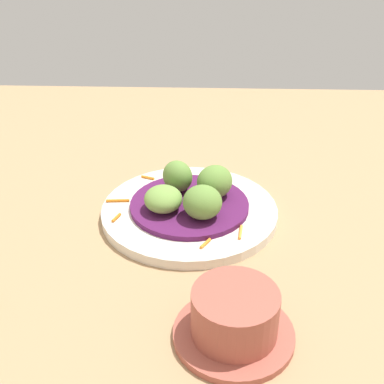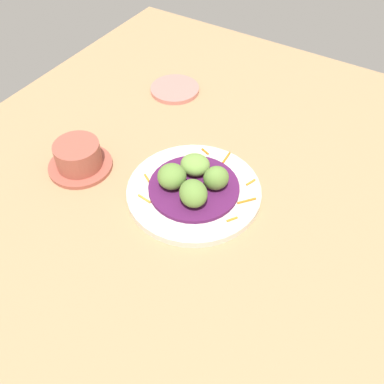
{
  "view_description": "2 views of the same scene",
  "coord_description": "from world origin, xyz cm",
  "px_view_note": "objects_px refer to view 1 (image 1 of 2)",
  "views": [
    {
      "loc": [
        61.74,
        7.73,
        40.56
      ],
      "look_at": [
        1.33,
        5.36,
        5.51
      ],
      "focal_mm": 46.61,
      "sensor_mm": 36.0,
      "label": 1
    },
    {
      "loc": [
        -27.48,
        53.41,
        62.77
      ],
      "look_at": [
        1.35,
        6.76,
        4.51
      ],
      "focal_mm": 41.8,
      "sensor_mm": 36.0,
      "label": 2
    }
  ],
  "objects_px": {
    "guac_scoop_left": "(202,202)",
    "guac_scoop_center": "(215,182)",
    "guac_scoop_back": "(163,199)",
    "terracotta_bowl": "(234,318)",
    "main_plate": "(189,211)",
    "guac_scoop_right": "(178,176)"
  },
  "relations": [
    {
      "from": "guac_scoop_center",
      "to": "guac_scoop_back",
      "type": "xyz_separation_m",
      "value": [
        0.04,
        -0.07,
        -0.01
      ]
    },
    {
      "from": "guac_scoop_center",
      "to": "guac_scoop_back",
      "type": "relative_size",
      "value": 0.97
    },
    {
      "from": "guac_scoop_right",
      "to": "terracotta_bowl",
      "type": "height_order",
      "value": "guac_scoop_right"
    },
    {
      "from": "terracotta_bowl",
      "to": "main_plate",
      "type": "bearing_deg",
      "value": -166.38
    },
    {
      "from": "guac_scoop_left",
      "to": "guac_scoop_right",
      "type": "bearing_deg",
      "value": -151.73
    },
    {
      "from": "terracotta_bowl",
      "to": "guac_scoop_back",
      "type": "bearing_deg",
      "value": -156.68
    },
    {
      "from": "main_plate",
      "to": "guac_scoop_right",
      "type": "distance_m",
      "value": 0.05
    },
    {
      "from": "guac_scoop_right",
      "to": "guac_scoop_back",
      "type": "xyz_separation_m",
      "value": [
        0.05,
        -0.02,
        -0.01
      ]
    },
    {
      "from": "guac_scoop_back",
      "to": "guac_scoop_left",
      "type": "bearing_deg",
      "value": 73.27
    },
    {
      "from": "guac_scoop_left",
      "to": "guac_scoop_back",
      "type": "relative_size",
      "value": 0.95
    },
    {
      "from": "main_plate",
      "to": "guac_scoop_right",
      "type": "height_order",
      "value": "guac_scoop_right"
    },
    {
      "from": "main_plate",
      "to": "guac_scoop_center",
      "type": "distance_m",
      "value": 0.05
    },
    {
      "from": "guac_scoop_back",
      "to": "terracotta_bowl",
      "type": "bearing_deg",
      "value": 23.32
    },
    {
      "from": "main_plate",
      "to": "guac_scoop_left",
      "type": "bearing_deg",
      "value": 28.27
    },
    {
      "from": "guac_scoop_left",
      "to": "guac_scoop_right",
      "type": "height_order",
      "value": "guac_scoop_right"
    },
    {
      "from": "main_plate",
      "to": "guac_scoop_right",
      "type": "xyz_separation_m",
      "value": [
        -0.03,
        -0.02,
        0.04
      ]
    },
    {
      "from": "guac_scoop_right",
      "to": "terracotta_bowl",
      "type": "bearing_deg",
      "value": 15.72
    },
    {
      "from": "guac_scoop_left",
      "to": "guac_scoop_center",
      "type": "xyz_separation_m",
      "value": [
        -0.05,
        0.02,
        0.0
      ]
    },
    {
      "from": "guac_scoop_left",
      "to": "guac_scoop_back",
      "type": "xyz_separation_m",
      "value": [
        -0.02,
        -0.05,
        -0.01
      ]
    },
    {
      "from": "terracotta_bowl",
      "to": "guac_scoop_left",
      "type": "bearing_deg",
      "value": -169.31
    },
    {
      "from": "guac_scoop_left",
      "to": "terracotta_bowl",
      "type": "bearing_deg",
      "value": 10.69
    },
    {
      "from": "guac_scoop_back",
      "to": "terracotta_bowl",
      "type": "distance_m",
      "value": 0.23
    }
  ]
}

